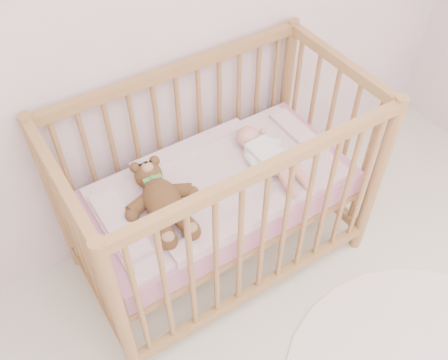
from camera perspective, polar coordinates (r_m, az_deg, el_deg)
crib at (r=2.30m, az=-0.67°, el=-1.25°), size 1.36×0.76×1.00m
mattress at (r=2.32m, az=-0.67°, el=-1.49°), size 1.22×0.62×0.13m
blanket at (r=2.26m, az=-0.68°, el=-0.24°), size 1.10×0.58×0.06m
baby at (r=2.30m, az=4.88°, el=3.19°), size 0.26×0.49×0.12m
teddy_bear at (r=2.10m, az=-7.10°, el=-2.14°), size 0.39×0.52×0.14m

